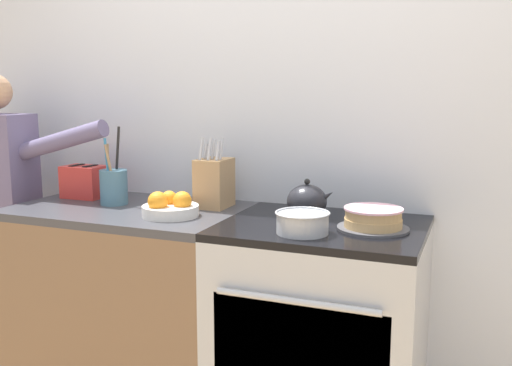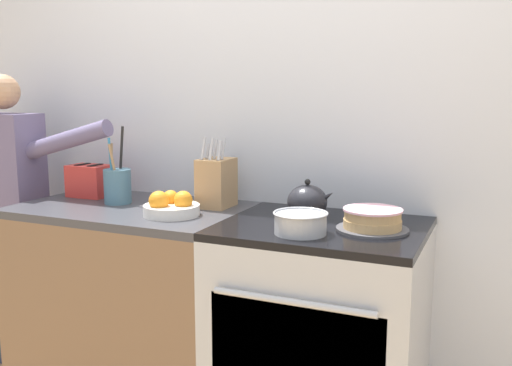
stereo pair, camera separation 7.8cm
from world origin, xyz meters
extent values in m
cube|color=silver|center=(0.00, 0.66, 1.30)|extent=(8.00, 0.04, 2.60)
cube|color=brown|center=(-0.64, 0.32, 0.44)|extent=(1.01, 0.64, 0.88)
cube|color=#3D3D42|center=(-0.64, 0.32, 0.90)|extent=(1.01, 0.64, 0.03)
cube|color=#B7BABF|center=(0.25, 0.32, 0.44)|extent=(0.78, 0.64, 0.89)
cylinder|color=#B7BABF|center=(0.25, -0.02, 0.73)|extent=(0.58, 0.02, 0.02)
cube|color=black|center=(0.25, 0.32, 0.90)|extent=(0.78, 0.64, 0.03)
cylinder|color=#4C4C51|center=(0.45, 0.30, 0.92)|extent=(0.27, 0.27, 0.01)
cylinder|color=tan|center=(0.45, 0.30, 0.95)|extent=(0.21, 0.21, 0.03)
cylinder|color=tan|center=(0.45, 0.30, 0.98)|extent=(0.21, 0.21, 0.03)
cylinder|color=#EFB2C1|center=(0.45, 0.30, 1.00)|extent=(0.22, 0.22, 0.01)
cylinder|color=#232328|center=(0.16, 0.40, 0.92)|extent=(0.11, 0.11, 0.01)
ellipsoid|color=#232328|center=(0.16, 0.40, 0.99)|extent=(0.16, 0.16, 0.14)
cone|color=#232328|center=(0.24, 0.40, 1.01)|extent=(0.08, 0.04, 0.07)
sphere|color=black|center=(0.16, 0.40, 1.07)|extent=(0.02, 0.02, 0.02)
cylinder|color=#B7BABF|center=(0.22, 0.15, 0.96)|extent=(0.19, 0.19, 0.07)
torus|color=#B7BABF|center=(0.22, 0.15, 0.99)|extent=(0.20, 0.20, 0.01)
cube|color=tan|center=(-0.28, 0.46, 1.03)|extent=(0.13, 0.16, 0.21)
cylinder|color=#B2B2B7|center=(-0.32, 0.41, 1.18)|extent=(0.01, 0.04, 0.10)
cylinder|color=#B2B2B7|center=(-0.28, 0.42, 1.18)|extent=(0.01, 0.04, 0.10)
cylinder|color=#B2B2B7|center=(-0.24, 0.42, 1.17)|extent=(0.01, 0.04, 0.09)
cylinder|color=#B2B2B7|center=(-0.32, 0.46, 1.17)|extent=(0.01, 0.03, 0.07)
cylinder|color=#B2B2B7|center=(-0.28, 0.45, 1.18)|extent=(0.01, 0.04, 0.09)
cylinder|color=#B2B2B7|center=(-0.24, 0.45, 1.18)|extent=(0.01, 0.04, 0.10)
cylinder|color=#B2B2B7|center=(-0.32, 0.49, 1.17)|extent=(0.01, 0.04, 0.08)
cylinder|color=#477084|center=(-0.73, 0.35, 1.00)|extent=(0.12, 0.12, 0.16)
cylinder|color=black|center=(-0.72, 0.37, 1.12)|extent=(0.05, 0.03, 0.30)
cylinder|color=#A37A51|center=(-0.73, 0.32, 1.08)|extent=(0.05, 0.02, 0.22)
cylinder|color=teal|center=(-0.75, 0.33, 1.10)|extent=(0.05, 0.04, 0.24)
cylinder|color=#A37A51|center=(-0.75, 0.34, 1.08)|extent=(0.03, 0.05, 0.22)
cylinder|color=silver|center=(-0.37, 0.22, 0.94)|extent=(0.23, 0.23, 0.05)
sphere|color=orange|center=(-0.32, 0.23, 0.99)|extent=(0.08, 0.08, 0.08)
sphere|color=orange|center=(-0.40, 0.18, 0.99)|extent=(0.08, 0.08, 0.08)
sphere|color=orange|center=(-0.39, 0.26, 0.98)|extent=(0.07, 0.07, 0.07)
cube|color=red|center=(-0.96, 0.43, 1.00)|extent=(0.19, 0.13, 0.15)
cube|color=black|center=(-1.00, 0.43, 1.07)|extent=(0.02, 0.09, 0.00)
cube|color=black|center=(-0.92, 0.43, 1.07)|extent=(0.02, 0.09, 0.00)
cube|color=black|center=(-1.06, 0.43, 1.03)|extent=(0.02, 0.02, 0.01)
cylinder|color=#283351|center=(-1.32, 0.35, 0.36)|extent=(0.11, 0.11, 0.72)
cube|color=slate|center=(-1.40, 0.35, 1.02)|extent=(0.34, 0.20, 0.60)
cylinder|color=slate|center=(-1.02, 0.35, 1.20)|extent=(0.51, 0.08, 0.21)
camera|label=1|loc=(0.81, -1.77, 1.43)|focal=40.00mm
camera|label=2|loc=(0.88, -1.74, 1.43)|focal=40.00mm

